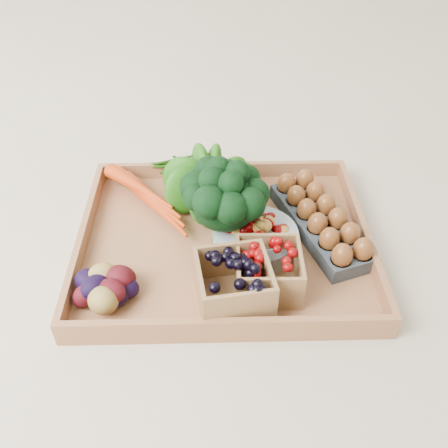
{
  "coord_description": "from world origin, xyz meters",
  "views": [
    {
      "loc": [
        -0.02,
        -0.71,
        0.68
      ],
      "look_at": [
        0.0,
        0.0,
        0.06
      ],
      "focal_mm": 40.0,
      "sensor_mm": 36.0,
      "label": 1
    }
  ],
  "objects_px": {
    "tray": "(224,244)",
    "egg_carton": "(320,225)",
    "broccoli": "(224,215)",
    "cherry_bowl": "(255,240)"
  },
  "relations": [
    {
      "from": "broccoli",
      "to": "cherry_bowl",
      "type": "xyz_separation_m",
      "value": [
        0.06,
        -0.02,
        -0.04
      ]
    },
    {
      "from": "tray",
      "to": "egg_carton",
      "type": "bearing_deg",
      "value": 7.77
    },
    {
      "from": "tray",
      "to": "broccoli",
      "type": "height_order",
      "value": "broccoli"
    },
    {
      "from": "tray",
      "to": "egg_carton",
      "type": "relative_size",
      "value": 2.03
    },
    {
      "from": "broccoli",
      "to": "cherry_bowl",
      "type": "height_order",
      "value": "broccoli"
    },
    {
      "from": "cherry_bowl",
      "to": "egg_carton",
      "type": "distance_m",
      "value": 0.14
    },
    {
      "from": "broccoli",
      "to": "tray",
      "type": "bearing_deg",
      "value": -101.71
    },
    {
      "from": "broccoli",
      "to": "cherry_bowl",
      "type": "relative_size",
      "value": 1.01
    },
    {
      "from": "egg_carton",
      "to": "tray",
      "type": "bearing_deg",
      "value": 168.99
    },
    {
      "from": "tray",
      "to": "broccoli",
      "type": "relative_size",
      "value": 3.39
    }
  ]
}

